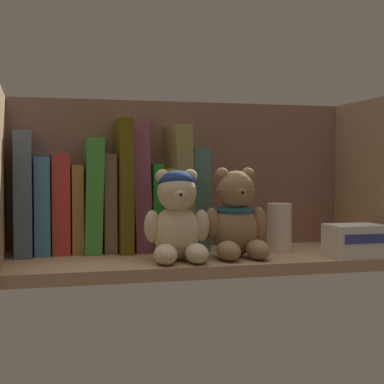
{
  "coord_description": "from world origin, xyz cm",
  "views": [
    {
      "loc": [
        -27.85,
        -100.52,
        17.08
      ],
      "look_at": [
        -1.34,
        0.0,
        13.14
      ],
      "focal_mm": 55.84,
      "sensor_mm": 36.0,
      "label": 1
    }
  ],
  "objects_px": {
    "book_3": "(76,209)",
    "book_5": "(108,203)",
    "book_0": "(23,193)",
    "book_11": "(195,198)",
    "book_8": "(153,207)",
    "teddy_bear_smaller": "(236,219)",
    "book_7": "(138,187)",
    "pillar_candle": "(279,227)",
    "book_1": "(42,205)",
    "small_product_box": "(355,241)",
    "teddy_bear_larger": "(177,217)",
    "book_4": "(92,196)",
    "book_2": "(60,204)",
    "book_9": "(164,209)",
    "book_6": "(122,186)",
    "book_10": "(178,188)"
  },
  "relations": [
    {
      "from": "book_9",
      "to": "pillar_candle",
      "type": "xyz_separation_m",
      "value": [
        0.2,
        -0.08,
        -0.03
      ]
    },
    {
      "from": "small_product_box",
      "to": "book_1",
      "type": "bearing_deg",
      "value": 161.07
    },
    {
      "from": "book_7",
      "to": "teddy_bear_smaller",
      "type": "relative_size",
      "value": 1.54
    },
    {
      "from": "book_7",
      "to": "teddy_bear_smaller",
      "type": "bearing_deg",
      "value": -42.55
    },
    {
      "from": "book_1",
      "to": "small_product_box",
      "type": "relative_size",
      "value": 1.82
    },
    {
      "from": "book_5",
      "to": "teddy_bear_larger",
      "type": "xyz_separation_m",
      "value": [
        0.1,
        -0.15,
        -0.02
      ]
    },
    {
      "from": "teddy_bear_larger",
      "to": "book_7",
      "type": "bearing_deg",
      "value": 104.95
    },
    {
      "from": "book_7",
      "to": "teddy_bear_smaller",
      "type": "xyz_separation_m",
      "value": [
        0.15,
        -0.13,
        -0.05
      ]
    },
    {
      "from": "book_1",
      "to": "book_4",
      "type": "relative_size",
      "value": 0.84
    },
    {
      "from": "book_0",
      "to": "book_10",
      "type": "height_order",
      "value": "book_10"
    },
    {
      "from": "small_product_box",
      "to": "book_0",
      "type": "bearing_deg",
      "value": 162.07
    },
    {
      "from": "book_1",
      "to": "book_7",
      "type": "height_order",
      "value": "book_7"
    },
    {
      "from": "book_1",
      "to": "teddy_bear_smaller",
      "type": "xyz_separation_m",
      "value": [
        0.32,
        -0.13,
        -0.02
      ]
    },
    {
      "from": "book_7",
      "to": "book_10",
      "type": "relative_size",
      "value": 1.02
    },
    {
      "from": "book_7",
      "to": "book_0",
      "type": "bearing_deg",
      "value": 180.0
    },
    {
      "from": "book_8",
      "to": "teddy_bear_smaller",
      "type": "height_order",
      "value": "book_8"
    },
    {
      "from": "book_0",
      "to": "book_6",
      "type": "relative_size",
      "value": 0.9
    },
    {
      "from": "book_1",
      "to": "book_6",
      "type": "height_order",
      "value": "book_6"
    },
    {
      "from": "book_7",
      "to": "teddy_bear_larger",
      "type": "xyz_separation_m",
      "value": [
        0.04,
        -0.15,
        -0.05
      ]
    },
    {
      "from": "book_1",
      "to": "teddy_bear_smaller",
      "type": "relative_size",
      "value": 1.12
    },
    {
      "from": "book_11",
      "to": "teddy_bear_smaller",
      "type": "relative_size",
      "value": 1.24
    },
    {
      "from": "book_0",
      "to": "book_11",
      "type": "distance_m",
      "value": 0.32
    },
    {
      "from": "book_3",
      "to": "book_4",
      "type": "xyz_separation_m",
      "value": [
        0.03,
        0.0,
        0.02
      ]
    },
    {
      "from": "book_2",
      "to": "small_product_box",
      "type": "bearing_deg",
      "value": -20.08
    },
    {
      "from": "teddy_bear_larger",
      "to": "small_product_box",
      "type": "distance_m",
      "value": 0.31
    },
    {
      "from": "book_2",
      "to": "pillar_candle",
      "type": "height_order",
      "value": "book_2"
    },
    {
      "from": "book_11",
      "to": "pillar_candle",
      "type": "bearing_deg",
      "value": -28.68
    },
    {
      "from": "book_0",
      "to": "book_3",
      "type": "bearing_deg",
      "value": 0.0
    },
    {
      "from": "book_5",
      "to": "teddy_bear_smaller",
      "type": "xyz_separation_m",
      "value": [
        0.2,
        -0.13,
        -0.02
      ]
    },
    {
      "from": "book_8",
      "to": "teddy_bear_larger",
      "type": "distance_m",
      "value": 0.15
    },
    {
      "from": "book_0",
      "to": "teddy_bear_smaller",
      "type": "bearing_deg",
      "value": -20.87
    },
    {
      "from": "book_3",
      "to": "teddy_bear_smaller",
      "type": "xyz_separation_m",
      "value": [
        0.26,
        -0.13,
        -0.01
      ]
    },
    {
      "from": "teddy_bear_larger",
      "to": "teddy_bear_smaller",
      "type": "relative_size",
      "value": 0.98
    },
    {
      "from": "book_5",
      "to": "book_1",
      "type": "bearing_deg",
      "value": 180.0
    },
    {
      "from": "book_0",
      "to": "book_1",
      "type": "height_order",
      "value": "book_0"
    },
    {
      "from": "book_1",
      "to": "book_11",
      "type": "bearing_deg",
      "value": 0.0
    },
    {
      "from": "book_5",
      "to": "book_7",
      "type": "height_order",
      "value": "book_7"
    },
    {
      "from": "book_1",
      "to": "book_11",
      "type": "distance_m",
      "value": 0.28
    },
    {
      "from": "teddy_bear_larger",
      "to": "book_5",
      "type": "bearing_deg",
      "value": 122.91
    },
    {
      "from": "book_3",
      "to": "book_5",
      "type": "distance_m",
      "value": 0.06
    },
    {
      "from": "book_0",
      "to": "book_7",
      "type": "relative_size",
      "value": 0.91
    },
    {
      "from": "book_3",
      "to": "pillar_candle",
      "type": "xyz_separation_m",
      "value": [
        0.36,
        -0.08,
        -0.04
      ]
    },
    {
      "from": "book_3",
      "to": "book_6",
      "type": "relative_size",
      "value": 0.66
    },
    {
      "from": "book_3",
      "to": "book_9",
      "type": "height_order",
      "value": "book_3"
    },
    {
      "from": "book_1",
      "to": "book_7",
      "type": "distance_m",
      "value": 0.18
    },
    {
      "from": "book_4",
      "to": "small_product_box",
      "type": "xyz_separation_m",
      "value": [
        0.44,
        -0.18,
        -0.08
      ]
    },
    {
      "from": "book_2",
      "to": "book_5",
      "type": "relative_size",
      "value": 1.0
    },
    {
      "from": "book_10",
      "to": "book_9",
      "type": "bearing_deg",
      "value": 180.0
    },
    {
      "from": "book_4",
      "to": "book_9",
      "type": "xyz_separation_m",
      "value": [
        0.13,
        0.0,
        -0.03
      ]
    },
    {
      "from": "book_3",
      "to": "teddy_bear_smaller",
      "type": "distance_m",
      "value": 0.29
    }
  ]
}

